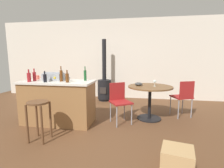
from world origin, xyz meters
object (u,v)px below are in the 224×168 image
at_px(kitchen_island, 58,102).
at_px(wine_glass, 155,82).
at_px(dining_table, 150,94).
at_px(wood_stove, 104,86).
at_px(cup_1, 67,79).
at_px(cardboard_box, 177,160).
at_px(bottle_3, 67,78).
at_px(toolbox, 53,77).
at_px(bottle_5, 45,78).
at_px(wooden_stool, 39,112).
at_px(folding_chair_near, 183,96).
at_px(serving_bowl, 139,84).
at_px(cup_0, 38,77).
at_px(bottle_2, 34,76).
at_px(bottle_1, 61,75).
at_px(bottle_0, 29,77).
at_px(folding_chair_far, 120,99).
at_px(bottle_4, 85,75).

xyz_separation_m(kitchen_island, wine_glass, (2.05, 0.58, 0.41)).
relative_size(dining_table, wood_stove, 0.50).
distance_m(cup_1, cardboard_box, 2.51).
height_order(bottle_3, cardboard_box, bottle_3).
xyz_separation_m(wood_stove, toolbox, (-0.68, -2.00, 0.51)).
relative_size(bottle_5, wine_glass, 1.56).
height_order(wooden_stool, cup_1, cup_1).
bearing_deg(kitchen_island, toolbox, 148.84).
distance_m(dining_table, bottle_3, 1.86).
height_order(folding_chair_near, cardboard_box, folding_chair_near).
bearing_deg(serving_bowl, wood_stove, 128.08).
height_order(cup_1, serving_bowl, cup_1).
bearing_deg(wine_glass, cup_0, -170.77).
bearing_deg(cup_1, wooden_stool, -100.13).
relative_size(wooden_stool, bottle_3, 2.77).
relative_size(bottle_2, bottle_3, 1.06).
bearing_deg(wood_stove, bottle_3, -96.77).
bearing_deg(cup_1, folding_chair_near, 17.29).
xyz_separation_m(bottle_1, bottle_3, (0.18, -0.12, -0.03)).
relative_size(bottle_1, cup_1, 2.86).
height_order(wood_stove, cup_1, wood_stove).
distance_m(bottle_1, cup_0, 0.70).
relative_size(folding_chair_near, bottle_0, 3.44).
xyz_separation_m(kitchen_island, cardboard_box, (2.21, -1.25, -0.31)).
bearing_deg(cup_0, bottle_0, -81.52).
distance_m(kitchen_island, cup_0, 0.77).
xyz_separation_m(folding_chair_near, cup_0, (-3.28, -0.65, 0.44)).
distance_m(dining_table, folding_chair_near, 0.81).
distance_m(toolbox, serving_bowl, 1.91).
bearing_deg(dining_table, cup_0, -170.61).
bearing_deg(folding_chair_far, toolbox, -173.33).
xyz_separation_m(bottle_4, cardboard_box, (1.65, -1.41, -0.89)).
distance_m(bottle_0, bottle_5, 0.34).
bearing_deg(wine_glass, wood_stove, 134.81).
xyz_separation_m(wooden_stool, bottle_1, (0.05, 0.78, 0.53)).
xyz_separation_m(bottle_0, bottle_1, (0.61, 0.18, 0.02)).
bearing_deg(cup_1, bottle_4, 22.49).
bearing_deg(serving_bowl, toolbox, -162.89).
height_order(folding_chair_far, cardboard_box, folding_chair_far).
bearing_deg(toolbox, bottle_4, 7.86).
bearing_deg(cardboard_box, wood_stove, 116.45).
bearing_deg(toolbox, bottle_0, -142.97).
relative_size(dining_table, cup_0, 8.58).
xyz_separation_m(folding_chair_near, toolbox, (-2.85, -0.73, 0.48)).
distance_m(bottle_2, cup_1, 0.69).
distance_m(kitchen_island, wood_stove, 2.15).
xyz_separation_m(kitchen_island, bottle_0, (-0.50, -0.21, 0.55)).
relative_size(cup_0, serving_bowl, 0.65).
bearing_deg(wood_stove, bottle_1, -101.97).
height_order(wood_stove, cup_0, wood_stove).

